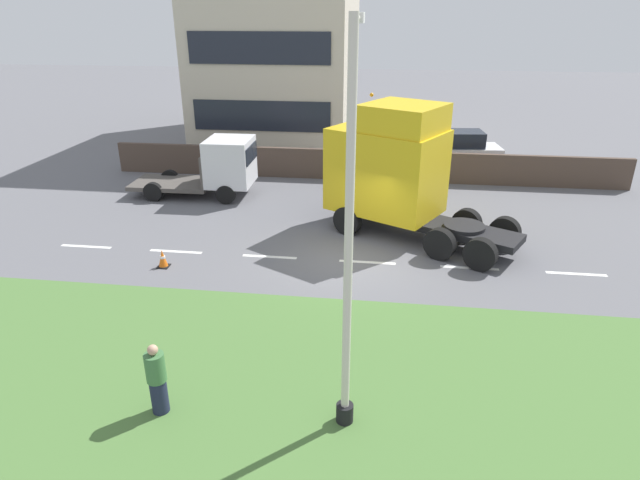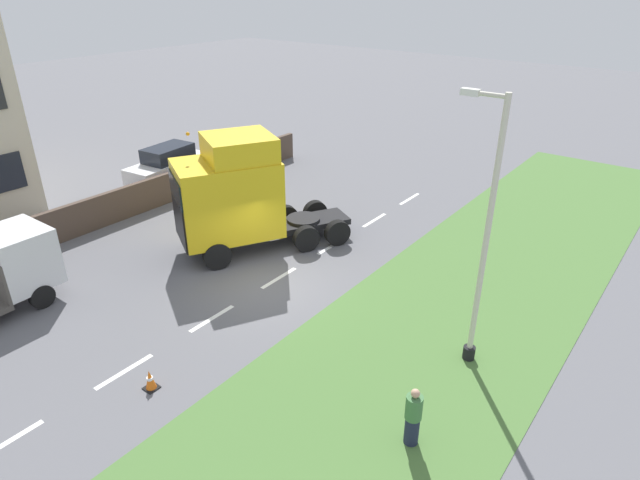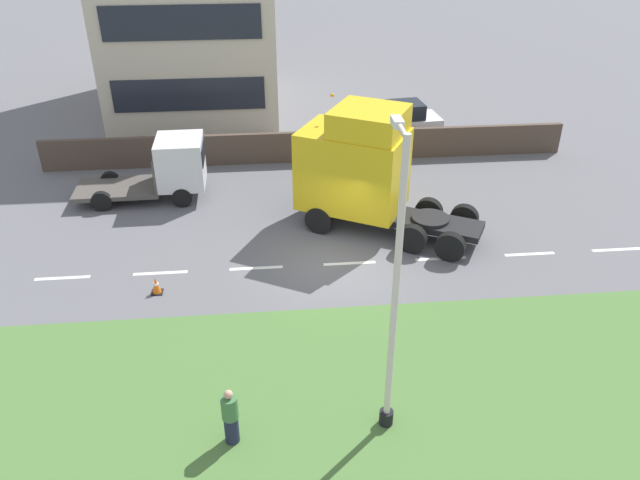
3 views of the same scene
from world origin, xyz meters
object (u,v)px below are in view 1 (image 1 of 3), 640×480
flatbed_truck (220,166)px  parked_car (454,153)px  lamp_post (348,263)px  traffic_cone_lead (163,258)px  pedestrian (157,380)px  lorry_cab (393,170)px

flatbed_truck → parked_car: (4.89, -10.25, -0.32)m
lamp_post → traffic_cone_lead: lamp_post is taller
flatbed_truck → lamp_post: (-13.02, -6.49, 2.10)m
flatbed_truck → traffic_cone_lead: (-6.97, -0.23, -1.04)m
flatbed_truck → lamp_post: bearing=25.6°
traffic_cone_lead → lamp_post: bearing=-134.0°
lamp_post → pedestrian: size_ratio=4.71×
lamp_post → pedestrian: (-0.26, 3.69, -2.65)m
lorry_cab → parked_car: (8.00, -2.97, -1.30)m
lorry_cab → parked_car: 8.63m
flatbed_truck → pedestrian: 13.58m
parked_car → traffic_cone_lead: bearing=133.4°
lorry_cab → lamp_post: size_ratio=0.92×
lamp_post → parked_car: bearing=-11.9°
flatbed_truck → pedestrian: bearing=10.9°
parked_car → lamp_post: lamp_post is taller
lamp_post → pedestrian: bearing=94.0°
pedestrian → traffic_cone_lead: size_ratio=2.72×
lorry_cab → flatbed_truck: size_ratio=1.29×
lamp_post → traffic_cone_lead: size_ratio=12.82×
lorry_cab → pedestrian: lorry_cab is taller
lorry_cab → parked_car: lorry_cab is taller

